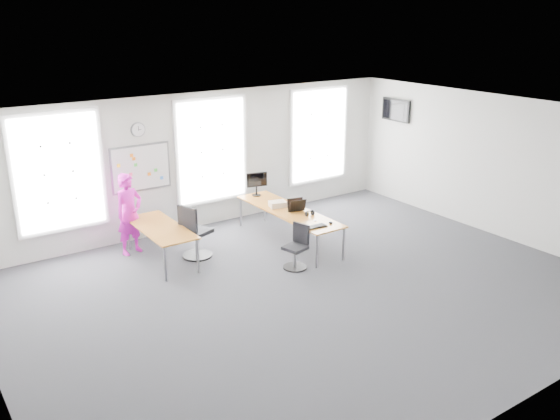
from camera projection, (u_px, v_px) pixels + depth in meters
floor at (308, 290)px, 10.35m from camera, size 10.00×10.00×0.00m
ceiling at (311, 119)px, 9.39m from camera, size 10.00×10.00×0.00m
wall_back at (199, 161)px, 12.99m from camera, size 10.00×0.00×10.00m
wall_front at (521, 301)px, 6.75m from camera, size 10.00×0.00×10.00m
wall_right at (497, 166)px, 12.55m from camera, size 0.00×10.00×10.00m
window_left at (58, 173)px, 11.29m from camera, size 1.60×0.06×2.20m
window_mid at (211, 151)px, 13.06m from camera, size 1.60×0.06×2.20m
window_right at (319, 135)px, 14.67m from camera, size 1.60×0.06×2.20m
desk_right at (288, 212)px, 12.29m from camera, size 0.77×2.90×0.71m
desk_left at (161, 230)px, 11.37m from camera, size 0.77×1.92×0.70m
chair_right at (297, 249)px, 11.16m from camera, size 0.47×0.47×0.85m
chair_left at (194, 235)px, 11.57m from camera, size 0.64×0.63×1.10m
person at (129, 214)px, 11.69m from camera, size 0.69×0.55×1.65m
whiteboard at (141, 168)px, 12.23m from camera, size 1.20×0.03×0.90m
wall_clock at (138, 130)px, 11.97m from camera, size 0.30×0.04×0.30m
tv at (396, 110)px, 14.61m from camera, size 0.06×0.90×0.55m
keyboard at (316, 227)px, 11.31m from camera, size 0.46×0.22×0.02m
mouse at (331, 223)px, 11.50m from camera, size 0.08×0.11×0.04m
lens_cap at (315, 221)px, 11.65m from camera, size 0.07×0.07×0.01m
headphones at (309, 213)px, 11.94m from camera, size 0.19×0.10×0.11m
laptop_sleeve at (296, 205)px, 12.15m from camera, size 0.35×0.26×0.28m
paper_stack at (278, 204)px, 12.47m from camera, size 0.39×0.33×0.12m
monitor at (257, 182)px, 13.13m from camera, size 0.47×0.19×0.53m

